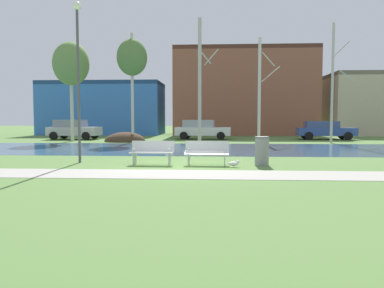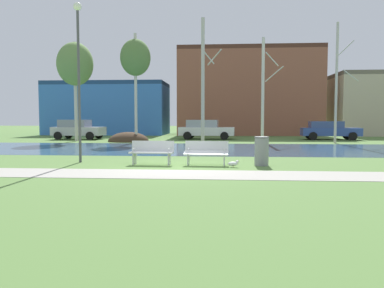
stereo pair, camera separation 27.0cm
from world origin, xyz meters
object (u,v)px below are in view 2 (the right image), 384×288
parked_hatch_third_blue (329,130)px  streetlamp (78,58)px  seagull (233,164)px  parked_van_nearest_silver (78,129)px  bench_left (152,152)px  bench_right (206,152)px  trash_bin (262,151)px  parked_sedan_second_white (206,129)px

parked_hatch_third_blue → streetlamp: bearing=-129.9°
seagull → parked_hatch_third_blue: size_ratio=0.09×
parked_van_nearest_silver → streetlamp: bearing=-68.9°
bench_left → parked_hatch_third_blue: (11.06, 17.17, 0.30)m
seagull → parked_van_nearest_silver: (-12.06, 17.09, 0.69)m
bench_right → streetlamp: 6.06m
bench_left → parked_van_nearest_silver: (-9.08, 16.49, 0.35)m
bench_right → trash_bin: bearing=-0.1°
seagull → streetlamp: 7.12m
streetlamp → parked_sedan_second_white: 17.54m
bench_left → bench_right: size_ratio=1.00×
streetlamp → trash_bin: bearing=-4.1°
bench_left → trash_bin: bearing=-0.1°
seagull → bench_left: bearing=168.7°
bench_left → parked_sedan_second_white: (1.29, 17.23, 0.34)m
bench_left → seagull: bearing=-11.3°
parked_van_nearest_silver → bench_right: bearing=-56.1°
seagull → parked_hatch_third_blue: 19.53m
parked_van_nearest_silver → parked_hatch_third_blue: parked_van_nearest_silver is taller
seagull → parked_sedan_second_white: 17.92m
seagull → streetlamp: streetlamp is taller
parked_van_nearest_silver → parked_sedan_second_white: parked_van_nearest_silver is taller
seagull → parked_hatch_third_blue: parked_hatch_third_blue is taller
bench_left → streetlamp: bearing=170.3°
bench_left → streetlamp: size_ratio=0.27×
bench_right → seagull: size_ratio=3.90×
streetlamp → parked_van_nearest_silver: size_ratio=1.48×
bench_right → seagull: 1.19m
streetlamp → parked_van_nearest_silver: bearing=111.1°
parked_hatch_third_blue → parked_sedan_second_white: bearing=179.7°
seagull → parked_hatch_third_blue: (8.08, 17.77, 0.64)m
bench_right → parked_sedan_second_white: parked_sedan_second_white is taller
bench_left → streetlamp: 4.59m
seagull → streetlamp: size_ratio=0.07×
seagull → parked_van_nearest_silver: size_ratio=0.10×
bench_right → parked_hatch_third_blue: (9.05, 17.17, 0.30)m
seagull → streetlamp: (-5.88, 1.09, 3.86)m
trash_bin → bench_right: bearing=179.9°
parked_sedan_second_white → bench_left: bearing=-94.3°
parked_hatch_third_blue → seagull: bearing=-114.5°
bench_left → seagull: bench_left is taller
bench_left → parked_hatch_third_blue: size_ratio=0.36×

